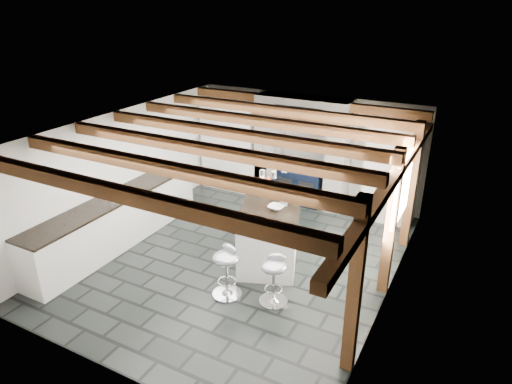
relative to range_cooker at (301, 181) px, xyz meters
The scene contains 6 objects.
ground 2.72m from the range_cooker, 90.00° to the right, with size 6.00×6.00×0.00m, color black.
room_shell 1.52m from the range_cooker, 115.80° to the right, with size 6.00×6.03×6.00m.
range_cooker is the anchor object (origin of this frame).
kitchen_island 2.39m from the range_cooker, 79.92° to the right, with size 1.59×2.12×1.25m.
bar_stool_near 3.70m from the range_cooker, 73.38° to the right, with size 0.50×0.50×0.79m.
bar_stool_far 3.73m from the range_cooker, 84.33° to the right, with size 0.50×0.50×0.83m.
Camera 1 is at (3.43, -5.92, 4.19)m, focal length 32.00 mm.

